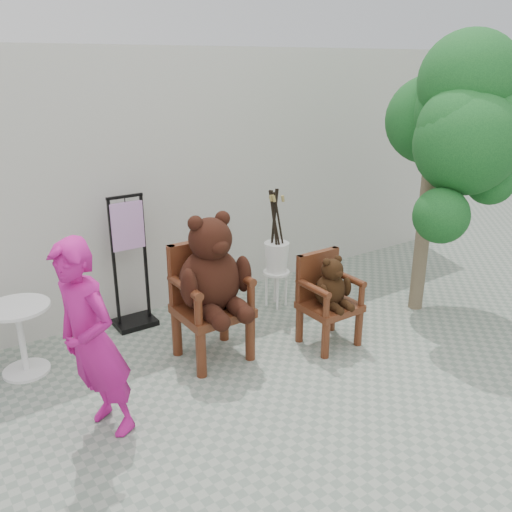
# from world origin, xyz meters

# --- Properties ---
(ground_plane) EXTENTS (60.00, 60.00, 0.00)m
(ground_plane) POSITION_xyz_m (0.00, 0.00, 0.00)
(ground_plane) COLOR gray
(ground_plane) RESTS_ON ground
(back_wall) EXTENTS (9.00, 1.00, 3.00)m
(back_wall) POSITION_xyz_m (0.00, 3.10, 1.50)
(back_wall) COLOR beige
(back_wall) RESTS_ON ground
(chair_big) EXTENTS (0.74, 0.79, 1.51)m
(chair_big) POSITION_xyz_m (-0.24, 1.24, 0.85)
(chair_big) COLOR #431D0E
(chair_big) RESTS_ON ground
(chair_small) EXTENTS (0.56, 0.53, 0.98)m
(chair_small) POSITION_xyz_m (0.91, 0.81, 0.59)
(chair_small) COLOR #431D0E
(chair_small) RESTS_ON ground
(person) EXTENTS (0.57, 0.71, 1.68)m
(person) POSITION_xyz_m (-1.60, 0.69, 0.84)
(person) COLOR #B41679
(person) RESTS_ON ground
(cafe_table) EXTENTS (0.60, 0.60, 0.70)m
(cafe_table) POSITION_xyz_m (-1.89, 2.01, 0.44)
(cafe_table) COLOR white
(cafe_table) RESTS_ON ground
(display_stand) EXTENTS (0.45, 0.35, 1.51)m
(display_stand) POSITION_xyz_m (-0.63, 2.35, 0.58)
(display_stand) COLOR black
(display_stand) RESTS_ON ground
(stool_bucket) EXTENTS (0.32, 0.32, 1.45)m
(stool_bucket) POSITION_xyz_m (1.01, 1.85, 0.64)
(stool_bucket) COLOR white
(stool_bucket) RESTS_ON ground
(tree) EXTENTS (1.71, 1.84, 3.17)m
(tree) POSITION_xyz_m (2.58, 0.69, 2.22)
(tree) COLOR brown
(tree) RESTS_ON ground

